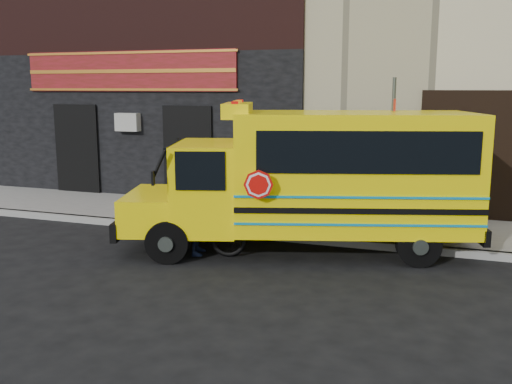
{
  "coord_description": "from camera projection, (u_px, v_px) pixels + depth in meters",
  "views": [
    {
      "loc": [
        3.67,
        -8.7,
        3.23
      ],
      "look_at": [
        -0.0,
        1.85,
        1.16
      ],
      "focal_mm": 40.0,
      "sensor_mm": 36.0,
      "label": 1
    }
  ],
  "objects": [
    {
      "name": "curb",
      "position": [
        268.0,
        236.0,
        12.25
      ],
      "size": [
        40.0,
        0.2,
        0.15
      ],
      "primitive_type": "cube",
      "color": "gray",
      "rests_on": "ground"
    },
    {
      "name": "ground",
      "position": [
        221.0,
        276.0,
        9.85
      ],
      "size": [
        120.0,
        120.0,
        0.0
      ],
      "primitive_type": "plane",
      "color": "black",
      "rests_on": "ground"
    },
    {
      "name": "school_bus",
      "position": [
        319.0,
        176.0,
        11.15
      ],
      "size": [
        7.22,
        4.02,
        2.92
      ],
      "color": "black",
      "rests_on": "ground"
    },
    {
      "name": "sidewalk",
      "position": [
        287.0,
        220.0,
        13.65
      ],
      "size": [
        40.0,
        3.0,
        0.15
      ],
      "primitive_type": "cube",
      "color": "slate",
      "rests_on": "ground"
    },
    {
      "name": "cyclist",
      "position": [
        197.0,
        210.0,
        10.88
      ],
      "size": [
        0.6,
        0.75,
        1.8
      ],
      "primitive_type": "imported",
      "rotation": [
        0.0,
        0.0,
        1.85
      ],
      "color": "black",
      "rests_on": "ground"
    },
    {
      "name": "sign_pole",
      "position": [
        392.0,
        154.0,
        11.71
      ],
      "size": [
        0.1,
        0.29,
        3.42
      ],
      "color": "#454E48",
      "rests_on": "ground"
    },
    {
      "name": "bicycle",
      "position": [
        199.0,
        228.0,
        10.96
      ],
      "size": [
        1.93,
        0.85,
        1.12
      ],
      "primitive_type": "imported",
      "rotation": [
        0.0,
        0.0,
        1.75
      ],
      "color": "black",
      "rests_on": "ground"
    }
  ]
}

